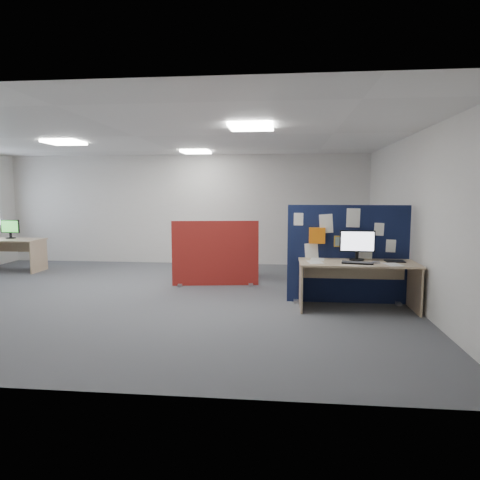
# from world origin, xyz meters

# --- Properties ---
(floor) EXTENTS (9.00, 9.00, 0.00)m
(floor) POSITION_xyz_m (0.00, 0.00, 0.00)
(floor) COLOR #525459
(floor) RESTS_ON ground
(ceiling) EXTENTS (9.00, 7.00, 0.02)m
(ceiling) POSITION_xyz_m (0.00, 0.00, 2.70)
(ceiling) COLOR white
(ceiling) RESTS_ON wall_back
(wall_back) EXTENTS (9.00, 0.02, 2.70)m
(wall_back) POSITION_xyz_m (0.00, 3.50, 1.35)
(wall_back) COLOR silver
(wall_back) RESTS_ON floor
(wall_front) EXTENTS (9.00, 0.02, 2.70)m
(wall_front) POSITION_xyz_m (0.00, -3.50, 1.35)
(wall_front) COLOR silver
(wall_front) RESTS_ON floor
(wall_right) EXTENTS (0.02, 7.00, 2.70)m
(wall_right) POSITION_xyz_m (4.50, 0.00, 1.35)
(wall_right) COLOR silver
(wall_right) RESTS_ON floor
(ceiling_lights) EXTENTS (4.10, 4.10, 0.04)m
(ceiling_lights) POSITION_xyz_m (0.33, 0.67, 2.67)
(ceiling_lights) COLOR white
(ceiling_lights) RESTS_ON ceiling
(navy_divider) EXTENTS (1.91, 0.30, 1.58)m
(navy_divider) POSITION_xyz_m (3.46, -0.07, 0.79)
(navy_divider) COLOR black
(navy_divider) RESTS_ON floor
(main_desk) EXTENTS (1.75, 0.78, 0.73)m
(main_desk) POSITION_xyz_m (3.58, -0.43, 0.56)
(main_desk) COLOR tan
(main_desk) RESTS_ON floor
(monitor_main) EXTENTS (0.53, 0.22, 0.46)m
(monitor_main) POSITION_xyz_m (3.59, -0.30, 0.99)
(monitor_main) COLOR black
(monitor_main) RESTS_ON main_desk
(keyboard) EXTENTS (0.48, 0.26, 0.02)m
(keyboard) POSITION_xyz_m (3.55, -0.63, 0.74)
(keyboard) COLOR black
(keyboard) RESTS_ON main_desk
(mouse) EXTENTS (0.11, 0.08, 0.03)m
(mouse) POSITION_xyz_m (3.83, -0.59, 0.74)
(mouse) COLOR #939297
(mouse) RESTS_ON main_desk
(paper_tray) EXTENTS (0.28, 0.22, 0.01)m
(paper_tray) POSITION_xyz_m (4.14, -0.38, 0.74)
(paper_tray) COLOR black
(paper_tray) RESTS_ON main_desk
(red_divider) EXTENTS (1.64, 0.30, 1.24)m
(red_divider) POSITION_xyz_m (1.17, 0.99, 0.61)
(red_divider) COLOR maroon
(red_divider) RESTS_ON floor
(second_desk) EXTENTS (1.42, 0.71, 0.73)m
(second_desk) POSITION_xyz_m (-3.68, 2.02, 0.54)
(second_desk) COLOR tan
(second_desk) RESTS_ON floor
(monitor_second) EXTENTS (0.47, 0.21, 0.43)m
(monitor_second) POSITION_xyz_m (-3.75, 2.13, 0.96)
(monitor_second) COLOR black
(monitor_second) RESTS_ON second_desk
(office_chair) EXTENTS (0.76, 0.75, 1.15)m
(office_chair) POSITION_xyz_m (1.66, 1.93, 0.65)
(office_chair) COLOR black
(office_chair) RESTS_ON floor
(desk_papers) EXTENTS (1.38, 0.70, 0.00)m
(desk_papers) POSITION_xyz_m (3.33, -0.50, 0.73)
(desk_papers) COLOR white
(desk_papers) RESTS_ON main_desk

